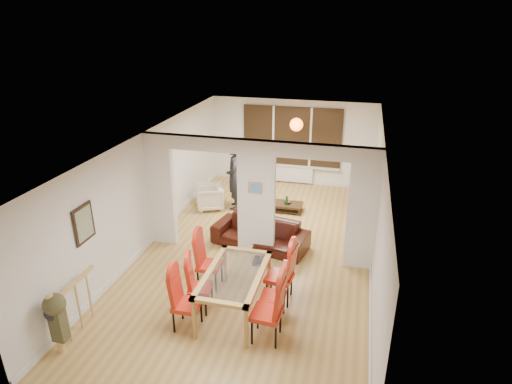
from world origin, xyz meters
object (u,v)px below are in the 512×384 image
at_px(dining_chair_ra, 267,309).
at_px(bowl, 288,202).
at_px(armchair, 210,197).
at_px(dining_chair_lc, 209,262).
at_px(coffee_table, 284,207).
at_px(dining_chair_rb, 273,293).
at_px(dining_table, 235,292).
at_px(dining_chair_lb, 199,285).
at_px(dining_chair_la, 186,301).
at_px(television, 354,199).
at_px(bottle, 287,200).
at_px(dining_chair_rc, 280,273).
at_px(sofa, 260,233).
at_px(person, 234,176).

distance_m(dining_chair_ra, bowl, 4.99).
bearing_deg(armchair, dining_chair_lc, -3.92).
bearing_deg(coffee_table, dining_chair_rb, -81.91).
height_order(dining_table, dining_chair_lc, dining_chair_lc).
bearing_deg(dining_chair_lb, bowl, 66.13).
height_order(coffee_table, bowl, bowl).
distance_m(dining_chair_la, dining_chair_lb, 0.51).
xyz_separation_m(television, bowl, (-1.72, -0.55, -0.04)).
distance_m(dining_chair_la, bottle, 4.95).
distance_m(dining_table, dining_chair_ra, 0.90).
xyz_separation_m(dining_chair_lc, dining_chair_rc, (1.39, -0.10, 0.03)).
height_order(bottle, bowl, bottle).
relative_size(dining_chair_la, armchair, 1.53).
xyz_separation_m(sofa, bottle, (0.27, 1.89, 0.04)).
bearing_deg(person, television, 88.22).
height_order(dining_chair_rc, armchair, dining_chair_rc).
relative_size(dining_chair_lb, coffee_table, 1.03).
bearing_deg(bowl, armchair, -170.58).
height_order(dining_table, sofa, dining_table).
xyz_separation_m(dining_table, bottle, (0.15, 4.29, -0.05)).
bearing_deg(armchair, dining_chair_ra, 6.01).
bearing_deg(dining_chair_lb, armchair, 93.48).
distance_m(dining_chair_lb, dining_chair_lc, 0.71).
distance_m(dining_chair_ra, armchair, 5.31).
xyz_separation_m(sofa, armchair, (-1.82, 1.67, 0.01)).
relative_size(dining_chair_la, person, 0.59).
distance_m(dining_chair_rc, coffee_table, 3.93).
height_order(dining_chair_la, armchair, dining_chair_la).
xyz_separation_m(dining_chair_rb, dining_chair_rc, (0.01, 0.54, 0.07)).
relative_size(dining_chair_lb, armchair, 1.44).
relative_size(dining_chair_rc, bottle, 4.42).
relative_size(television, bowl, 5.23).
height_order(dining_table, dining_chair_la, dining_chair_la).
relative_size(dining_chair_rb, person, 0.56).
distance_m(person, bottle, 1.54).
relative_size(dining_chair_ra, bottle, 4.42).
bearing_deg(sofa, bottle, 93.64).
distance_m(television, coffee_table, 1.90).
xyz_separation_m(dining_chair_rb, television, (1.18, 4.97, -0.22)).
distance_m(dining_chair_lc, bottle, 3.76).
relative_size(dining_table, dining_chair_la, 1.60).
height_order(dining_chair_lb, dining_chair_rc, dining_chair_rc).
bearing_deg(dining_chair_lb, person, 84.58).
height_order(dining_chair_lc, sofa, dining_chair_lc).
bearing_deg(dining_table, dining_chair_rc, 37.12).
bearing_deg(dining_chair_rc, coffee_table, 106.90).
bearing_deg(dining_chair_lc, dining_chair_la, -89.14).
bearing_deg(person, bowl, 81.70).
height_order(armchair, television, armchair).
bearing_deg(sofa, armchair, 149.09).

